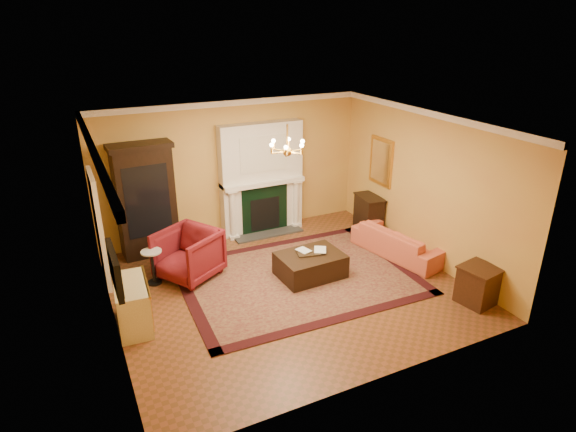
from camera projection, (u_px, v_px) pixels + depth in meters
floor at (287, 287)px, 8.87m from camera, size 6.00×5.50×0.02m
ceiling at (287, 124)px, 7.71m from camera, size 6.00×5.50×0.02m
wall_back at (233, 169)px, 10.59m from camera, size 6.00×0.02×3.00m
wall_front at (383, 285)px, 5.99m from camera, size 6.00×0.02×3.00m
wall_left at (103, 244)px, 7.08m from camera, size 0.02×5.50×3.00m
wall_right at (424, 186)px, 9.50m from camera, size 0.02×5.50×3.00m
fireplace at (262, 181)px, 10.79m from camera, size 1.90×0.70×2.50m
crown_molding at (264, 118)px, 8.53m from camera, size 6.00×5.50×0.12m
doorway at (100, 229)px, 8.69m from camera, size 0.08×1.05×2.10m
tv_panel at (115, 270)px, 6.66m from camera, size 0.09×0.95×0.58m
gilt_mirror at (381, 161)px, 10.59m from camera, size 0.06×0.76×1.05m
chandelier at (287, 148)px, 7.87m from camera, size 0.63×0.55×0.53m
oriental_rug at (298, 277)px, 9.14m from camera, size 4.38×3.34×0.02m
china_cabinet at (146, 203)px, 9.71m from camera, size 1.15×0.58×2.25m
wingback_armchair at (188, 252)px, 9.00m from camera, size 1.34×1.36×1.04m
pedestal_table at (153, 265)px, 8.82m from camera, size 0.37×0.37×0.67m
commode at (133, 305)px, 7.60m from camera, size 0.55×1.05×0.76m
coral_sofa at (399, 237)px, 9.89m from camera, size 0.99×2.10×0.79m
end_table at (478, 286)px, 8.25m from camera, size 0.64×0.64×0.64m
console_table at (369, 214)px, 11.05m from camera, size 0.50×0.77×0.81m
leather_ottoman at (310, 265)px, 9.13m from camera, size 1.23×0.92×0.45m
ottoman_tray at (308, 253)px, 9.08m from camera, size 0.48×0.41×0.03m
book_a at (300, 246)px, 9.00m from camera, size 0.20×0.08×0.27m
book_b at (314, 243)px, 9.08m from camera, size 0.21×0.13×0.31m
topiary_left at (235, 174)px, 10.40m from camera, size 0.15×0.15×0.39m
topiary_right at (291, 167)px, 10.94m from camera, size 0.14×0.14×0.39m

